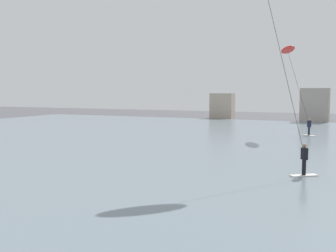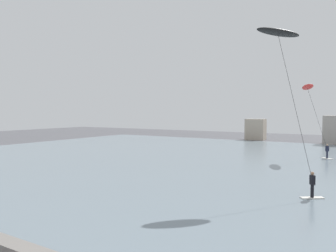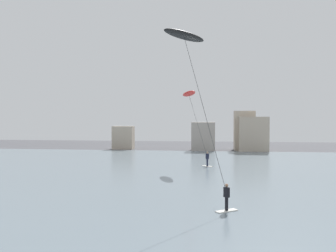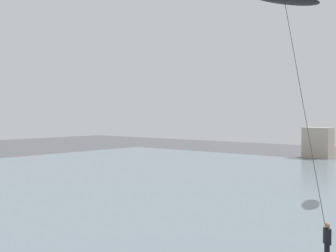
% 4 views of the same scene
% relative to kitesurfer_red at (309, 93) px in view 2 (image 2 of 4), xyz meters
% --- Properties ---
extents(water_bay, '(84.00, 52.00, 0.10)m').
position_rel_kitesurfer_red_xyz_m(water_bay, '(-1.58, -6.68, -7.44)').
color(water_bay, slate).
rests_on(water_bay, ground).
extents(kitesurfer_red, '(3.74, 3.43, 8.52)m').
position_rel_kitesurfer_red_xyz_m(kitesurfer_red, '(0.00, 0.00, 0.00)').
color(kitesurfer_red, silver).
rests_on(kitesurfer_red, water_bay).
extents(kitesurfer_black, '(4.86, 3.86, 11.26)m').
position_rel_kitesurfer_red_xyz_m(kitesurfer_black, '(0.76, -16.62, 2.45)').
color(kitesurfer_black, silver).
rests_on(kitesurfer_black, water_bay).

